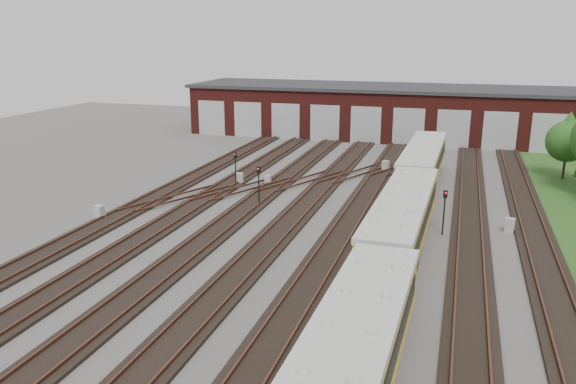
% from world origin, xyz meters
% --- Properties ---
extents(ground, '(120.00, 120.00, 0.00)m').
position_xyz_m(ground, '(0.00, 0.00, 0.00)').
color(ground, '#403E3C').
rests_on(ground, ground).
extents(track_network, '(30.40, 70.00, 0.33)m').
position_xyz_m(track_network, '(-0.17, 0.59, 0.11)').
color(track_network, black).
rests_on(track_network, ground).
extents(maintenance_shed, '(51.00, 12.50, 6.35)m').
position_xyz_m(maintenance_shed, '(-0.01, 39.97, 3.20)').
color(maintenance_shed, '#4D1613').
rests_on(maintenance_shed, ground).
extents(metro_train, '(3.12, 47.59, 3.21)m').
position_xyz_m(metro_train, '(6.00, -0.14, 1.97)').
color(metro_train, black).
rests_on(metro_train, ground).
extents(signal_mast_0, '(0.27, 0.25, 2.96)m').
position_xyz_m(signal_mast_0, '(-9.31, 11.25, 1.90)').
color(signal_mast_0, black).
rests_on(signal_mast_0, ground).
extents(signal_mast_1, '(0.25, 0.24, 3.04)m').
position_xyz_m(signal_mast_1, '(-5.43, 6.51, 1.95)').
color(signal_mast_1, black).
rests_on(signal_mast_1, ground).
extents(signal_mast_2, '(0.31, 0.30, 3.23)m').
position_xyz_m(signal_mast_2, '(5.31, 7.14, 2.09)').
color(signal_mast_2, black).
rests_on(signal_mast_2, ground).
extents(signal_mast_3, '(0.27, 0.26, 3.01)m').
position_xyz_m(signal_mast_3, '(8.26, 3.90, 1.93)').
color(signal_mast_3, black).
rests_on(signal_mast_3, ground).
extents(relay_cabinet_0, '(0.68, 0.59, 1.04)m').
position_xyz_m(relay_cabinet_0, '(-15.00, -0.09, 0.52)').
color(relay_cabinet_0, '#A1A3A6').
rests_on(relay_cabinet_0, ground).
extents(relay_cabinet_1, '(0.64, 0.55, 1.00)m').
position_xyz_m(relay_cabinet_1, '(-9.23, 11.93, 0.50)').
color(relay_cabinet_1, '#A1A3A6').
rests_on(relay_cabinet_1, ground).
extents(relay_cabinet_2, '(0.54, 0.46, 0.87)m').
position_xyz_m(relay_cabinet_2, '(-6.78, 12.40, 0.43)').
color(relay_cabinet_2, '#A1A3A6').
rests_on(relay_cabinet_2, ground).
extents(relay_cabinet_3, '(0.75, 0.69, 1.03)m').
position_xyz_m(relay_cabinet_3, '(2.30, 20.48, 0.51)').
color(relay_cabinet_3, '#A1A3A6').
rests_on(relay_cabinet_3, ground).
extents(relay_cabinet_4, '(0.68, 0.61, 0.98)m').
position_xyz_m(relay_cabinet_4, '(12.46, 5.71, 0.49)').
color(relay_cabinet_4, '#A1A3A6').
rests_on(relay_cabinet_4, ground).
extents(tree_0, '(3.70, 3.70, 6.14)m').
position_xyz_m(tree_0, '(17.98, 22.14, 3.94)').
color(tree_0, black).
rests_on(tree_0, ground).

